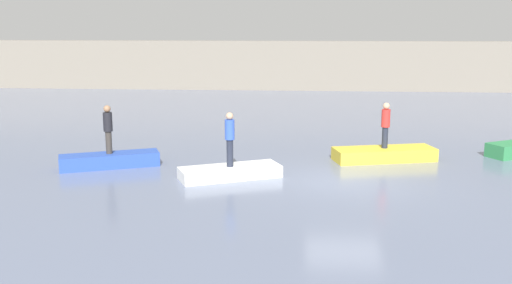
{
  "coord_description": "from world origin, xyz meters",
  "views": [
    {
      "loc": [
        -1.45,
        -18.41,
        5.05
      ],
      "look_at": [
        -3.2,
        3.43,
        0.57
      ],
      "focal_mm": 40.61,
      "sensor_mm": 36.0,
      "label": 1
    }
  ],
  "objects_px": {
    "rowboat_yellow": "(384,154)",
    "person_red_shirt": "(386,123)",
    "person_blue_shirt": "(230,136)",
    "person_dark_shirt": "(108,127)",
    "rowboat_blue": "(110,160)",
    "rowboat_white": "(230,172)"
  },
  "relations": [
    {
      "from": "person_red_shirt",
      "to": "person_dark_shirt",
      "type": "bearing_deg",
      "value": -169.59
    },
    {
      "from": "rowboat_blue",
      "to": "person_red_shirt",
      "type": "xyz_separation_m",
      "value": [
        9.97,
        1.83,
        1.19
      ]
    },
    {
      "from": "person_blue_shirt",
      "to": "person_dark_shirt",
      "type": "xyz_separation_m",
      "value": [
        -4.49,
        1.13,
        0.06
      ]
    },
    {
      "from": "rowboat_white",
      "to": "person_red_shirt",
      "type": "distance_m",
      "value": 6.35
    },
    {
      "from": "rowboat_white",
      "to": "person_blue_shirt",
      "type": "relative_size",
      "value": 1.84
    },
    {
      "from": "rowboat_blue",
      "to": "person_dark_shirt",
      "type": "xyz_separation_m",
      "value": [
        0.0,
        0.0,
        1.22
      ]
    },
    {
      "from": "person_red_shirt",
      "to": "person_dark_shirt",
      "type": "xyz_separation_m",
      "value": [
        -9.97,
        -1.83,
        0.04
      ]
    },
    {
      "from": "rowboat_blue",
      "to": "person_dark_shirt",
      "type": "bearing_deg",
      "value": 0.0
    },
    {
      "from": "rowboat_blue",
      "to": "rowboat_yellow",
      "type": "height_order",
      "value": "rowboat_blue"
    },
    {
      "from": "rowboat_blue",
      "to": "person_red_shirt",
      "type": "relative_size",
      "value": 2.02
    },
    {
      "from": "rowboat_yellow",
      "to": "person_red_shirt",
      "type": "xyz_separation_m",
      "value": [
        0.0,
        -0.0,
        1.2
      ]
    },
    {
      "from": "rowboat_yellow",
      "to": "person_red_shirt",
      "type": "bearing_deg",
      "value": -104.3
    },
    {
      "from": "rowboat_yellow",
      "to": "person_dark_shirt",
      "type": "xyz_separation_m",
      "value": [
        -9.97,
        -1.83,
        1.23
      ]
    },
    {
      "from": "rowboat_white",
      "to": "person_blue_shirt",
      "type": "xyz_separation_m",
      "value": [
        0.0,
        0.0,
        1.22
      ]
    },
    {
      "from": "rowboat_white",
      "to": "person_blue_shirt",
      "type": "bearing_deg",
      "value": -24.74
    },
    {
      "from": "rowboat_blue",
      "to": "person_dark_shirt",
      "type": "distance_m",
      "value": 1.22
    },
    {
      "from": "rowboat_yellow",
      "to": "person_blue_shirt",
      "type": "bearing_deg",
      "value": -165.91
    },
    {
      "from": "person_dark_shirt",
      "to": "rowboat_white",
      "type": "bearing_deg",
      "value": -14.09
    },
    {
      "from": "rowboat_white",
      "to": "rowboat_yellow",
      "type": "xyz_separation_m",
      "value": [
        5.47,
        2.96,
        0.04
      ]
    },
    {
      "from": "person_red_shirt",
      "to": "person_blue_shirt",
      "type": "xyz_separation_m",
      "value": [
        -5.47,
        -2.96,
        -0.03
      ]
    },
    {
      "from": "rowboat_white",
      "to": "rowboat_yellow",
      "type": "bearing_deg",
      "value": 3.66
    },
    {
      "from": "rowboat_blue",
      "to": "rowboat_white",
      "type": "xyz_separation_m",
      "value": [
        4.49,
        -1.13,
        -0.05
      ]
    }
  ]
}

